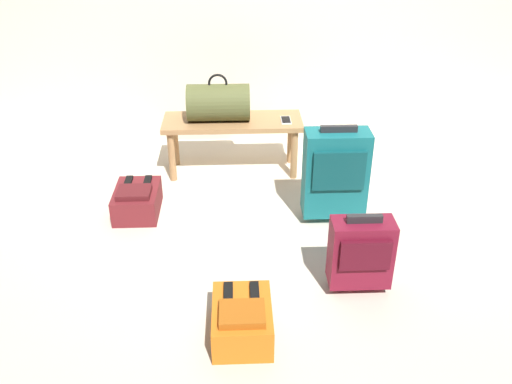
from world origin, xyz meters
TOP-DOWN VIEW (x-y plane):
  - ground_plane at (0.00, 0.00)m, footprint 6.60×6.60m
  - bench at (-0.30, 0.98)m, footprint 1.00×0.36m
  - duffel_bag_olive at (-0.40, 0.98)m, footprint 0.44×0.26m
  - cell_phone at (0.08, 0.95)m, footprint 0.07×0.14m
  - suitcase_upright_teal at (0.33, 0.28)m, footprint 0.39×0.21m
  - suitcase_small_burgundy at (0.35, -0.42)m, footprint 0.32×0.18m
  - backpack_orange at (-0.27, -0.74)m, footprint 0.28×0.38m
  - backpack_maroon at (-0.93, 0.40)m, footprint 0.28×0.38m

SIDE VIEW (x-z plane):
  - ground_plane at x=0.00m, z-range 0.00..0.00m
  - backpack_orange at x=-0.27m, z-range -0.01..0.20m
  - backpack_maroon at x=-0.93m, z-range -0.01..0.20m
  - suitcase_small_burgundy at x=0.35m, z-range 0.01..0.47m
  - suitcase_upright_teal at x=0.33m, z-range 0.01..0.65m
  - bench at x=-0.30m, z-range 0.14..0.55m
  - cell_phone at x=0.08m, z-range 0.41..0.42m
  - duffel_bag_olive at x=-0.40m, z-range 0.37..0.71m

